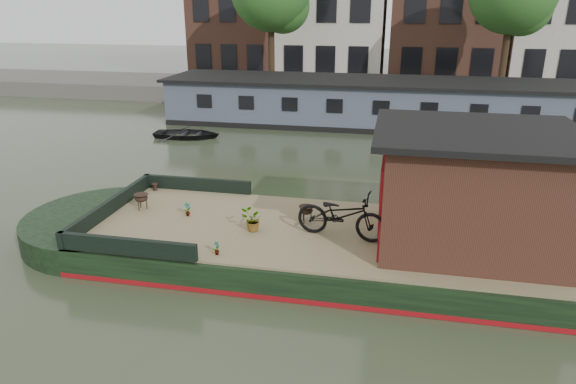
% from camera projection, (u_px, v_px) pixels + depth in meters
% --- Properties ---
extents(ground, '(120.00, 120.00, 0.00)m').
position_uv_depth(ground, '(358.00, 261.00, 11.38)').
color(ground, '#2B3320').
rests_on(ground, ground).
extents(houseboat_hull, '(14.01, 4.02, 0.60)m').
position_uv_depth(houseboat_hull, '(300.00, 244.00, 11.54)').
color(houseboat_hull, black).
rests_on(houseboat_hull, ground).
extents(houseboat_deck, '(11.80, 3.80, 0.05)m').
position_uv_depth(houseboat_deck, '(360.00, 235.00, 11.16)').
color(houseboat_deck, '#80724F').
rests_on(houseboat_deck, houseboat_hull).
extents(bow_bulwark, '(3.00, 4.00, 0.35)m').
position_uv_depth(bow_bulwark, '(144.00, 209.00, 12.06)').
color(bow_bulwark, black).
rests_on(bow_bulwark, houseboat_deck).
extents(cabin, '(4.00, 3.50, 2.42)m').
position_uv_depth(cabin, '(472.00, 188.00, 10.31)').
color(cabin, '#311A13').
rests_on(cabin, houseboat_deck).
extents(bicycle, '(2.03, 1.00, 1.02)m').
position_uv_depth(bicycle, '(342.00, 215.00, 10.83)').
color(bicycle, black).
rests_on(bicycle, houseboat_deck).
extents(potted_plant_a, '(0.20, 0.21, 0.34)m').
position_uv_depth(potted_plant_a, '(187.00, 209.00, 12.05)').
color(potted_plant_a, brown).
rests_on(potted_plant_a, houseboat_deck).
extents(potted_plant_c, '(0.59, 0.58, 0.50)m').
position_uv_depth(potted_plant_c, '(252.00, 221.00, 11.21)').
color(potted_plant_c, brown).
rests_on(potted_plant_c, houseboat_deck).
extents(potted_plant_e, '(0.13, 0.17, 0.30)m').
position_uv_depth(potted_plant_e, '(217.00, 248.00, 10.17)').
color(potted_plant_e, '#97482C').
rests_on(potted_plant_e, houseboat_deck).
extents(brazier_front, '(0.37, 0.37, 0.39)m').
position_uv_depth(brazier_front, '(306.00, 214.00, 11.71)').
color(brazier_front, black).
rests_on(brazier_front, houseboat_deck).
extents(brazier_rear, '(0.43, 0.43, 0.39)m').
position_uv_depth(brazier_rear, '(142.00, 202.00, 12.44)').
color(brazier_rear, black).
rests_on(brazier_rear, houseboat_deck).
extents(bollard_port, '(0.17, 0.17, 0.19)m').
position_uv_depth(bollard_port, '(155.00, 187.00, 13.75)').
color(bollard_port, black).
rests_on(bollard_port, houseboat_deck).
extents(bollard_stbd, '(0.15, 0.15, 0.18)m').
position_uv_depth(bollard_stbd, '(84.00, 240.00, 10.67)').
color(bollard_stbd, black).
rests_on(bollard_stbd, houseboat_deck).
extents(dinghy, '(2.99, 2.24, 0.59)m').
position_uv_depth(dinghy, '(187.00, 131.00, 21.87)').
color(dinghy, black).
rests_on(dinghy, ground).
extents(far_houseboat, '(20.40, 4.40, 2.11)m').
position_uv_depth(far_houseboat, '(382.00, 105.00, 23.92)').
color(far_houseboat, '#424758').
rests_on(far_houseboat, ground).
extents(quay, '(60.00, 6.00, 0.90)m').
position_uv_depth(quay, '(386.00, 94.00, 30.08)').
color(quay, '#47443F').
rests_on(quay, ground).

